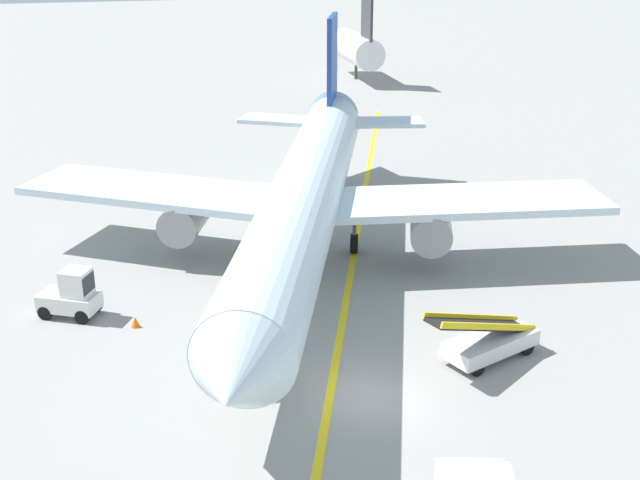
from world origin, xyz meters
TOP-DOWN VIEW (x-y plane):
  - ground_plane at (0.00, 0.00)m, footprint 300.00×300.00m
  - taxi_line_yellow at (0.23, 5.00)m, footprint 27.06×75.49m
  - airliner at (0.41, 12.10)m, footprint 27.54×34.24m
  - baggage_tug_near_wing at (-10.24, 8.80)m, footprint 2.73×2.23m
  - belt_loader_forward_hold at (4.97, 1.46)m, footprint 5.11×3.02m
  - ground_crew_marshaller at (-2.40, 7.09)m, footprint 0.36×0.24m
  - safety_cone_nose_left at (-4.47, 1.84)m, footprint 0.36×0.36m
  - safety_cone_nose_right at (-0.74, 8.98)m, footprint 0.36×0.36m
  - safety_cone_wingtip_left at (-7.80, 7.18)m, footprint 0.36×0.36m
  - safety_cone_wingtip_right at (-1.78, 7.44)m, footprint 0.36×0.36m
  - distant_aircraft_far_left at (15.95, 57.65)m, footprint 3.00×10.10m

SIDE VIEW (x-z plane):
  - ground_plane at x=0.00m, z-range 0.00..0.00m
  - taxi_line_yellow at x=0.23m, z-range 0.00..0.01m
  - safety_cone_nose_left at x=-4.47m, z-range 0.00..0.44m
  - safety_cone_nose_right at x=-0.74m, z-range 0.00..0.44m
  - safety_cone_wingtip_left at x=-7.80m, z-range 0.00..0.44m
  - safety_cone_wingtip_right at x=-1.78m, z-range 0.00..0.44m
  - belt_loader_forward_hold at x=4.97m, z-range -0.52..2.07m
  - ground_crew_marshaller at x=-2.40m, z-range 0.06..1.76m
  - baggage_tug_near_wing at x=-10.24m, z-range -0.12..1.98m
  - distant_aircraft_far_left at x=15.95m, z-range -1.18..7.62m
  - airliner at x=0.41m, z-range -1.63..8.47m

